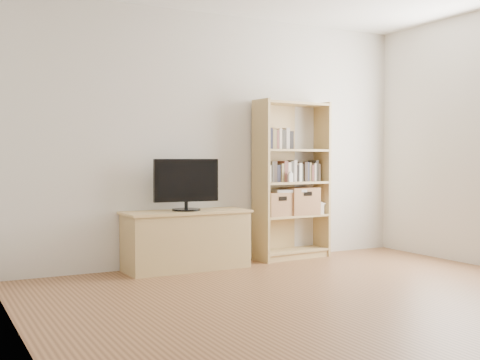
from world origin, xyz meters
TOP-DOWN VIEW (x-y plane):
  - floor at (0.00, 0.00)m, footprint 4.50×5.00m
  - back_wall at (0.00, 2.50)m, footprint 4.50×0.02m
  - left_wall at (-2.25, 0.00)m, footprint 0.02×5.00m
  - tv_stand at (-0.47, 2.27)m, footprint 1.22×0.48m
  - bookshelf at (0.81, 2.35)m, footprint 0.88×0.38m
  - television at (-0.47, 2.27)m, footprint 0.65×0.11m
  - books_row_mid at (0.81, 2.37)m, footprint 0.77×0.23m
  - books_row_upper at (0.62, 2.35)m, footprint 0.38×0.16m
  - baby_monitor at (0.73, 2.24)m, footprint 0.05×0.03m
  - basket_left at (0.59, 2.32)m, footprint 0.34×0.29m
  - basket_right at (0.92, 2.35)m, footprint 0.37×0.31m
  - laptop at (0.74, 2.33)m, footprint 0.38×0.28m
  - magazine_stack at (1.11, 2.37)m, footprint 0.21×0.27m

SIDE VIEW (x-z plane):
  - floor at x=0.00m, z-range -0.01..0.01m
  - tv_stand at x=-0.47m, z-range 0.00..0.56m
  - magazine_stack at x=1.11m, z-range 0.48..0.59m
  - basket_left at x=0.59m, z-range 0.48..0.73m
  - basket_right at x=0.92m, z-range 0.48..0.77m
  - laptop at x=0.74m, z-range 0.73..0.76m
  - television at x=-0.47m, z-range 0.58..1.09m
  - bookshelf at x=0.81m, z-range 0.00..1.72m
  - baby_monitor at x=0.73m, z-range 0.84..0.94m
  - books_row_mid at x=0.81m, z-range 0.84..1.04m
  - books_row_upper at x=0.62m, z-range 1.20..1.39m
  - back_wall at x=0.00m, z-range 0.00..2.60m
  - left_wall at x=-2.25m, z-range 0.00..2.60m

